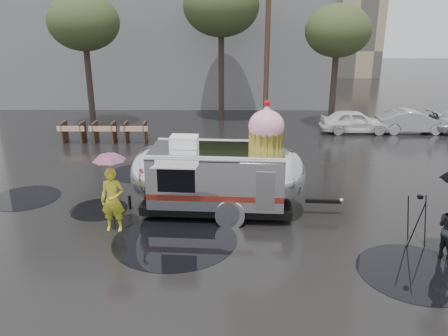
{
  "coord_description": "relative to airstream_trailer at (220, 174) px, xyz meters",
  "views": [
    {
      "loc": [
        0.38,
        -10.41,
        5.58
      ],
      "look_at": [
        0.27,
        1.91,
        1.42
      ],
      "focal_mm": 35.0,
      "sensor_mm": 36.0,
      "label": 1
    }
  ],
  "objects": [
    {
      "name": "ground",
      "position": [
        -0.15,
        -1.9,
        -1.24
      ],
      "size": [
        120.0,
        120.0,
        0.0
      ],
      "primitive_type": "plane",
      "color": "black",
      "rests_on": "ground"
    },
    {
      "name": "tree_mid",
      "position": [
        -0.15,
        13.1,
        5.1
      ],
      "size": [
        4.2,
        4.2,
        8.03
      ],
      "color": "#382D26",
      "rests_on": "ground"
    },
    {
      "name": "puddles",
      "position": [
        -1.27,
        -0.36,
        -1.24
      ],
      "size": [
        13.59,
        9.49,
        0.01
      ],
      "color": "black",
      "rests_on": "ground"
    },
    {
      "name": "utility_pole",
      "position": [
        2.35,
        12.1,
        3.38
      ],
      "size": [
        1.6,
        0.28,
        9.0
      ],
      "color": "#473323",
      "rests_on": "ground"
    },
    {
      "name": "tripod",
      "position": [
        5.1,
        -2.06,
        -0.42
      ],
      "size": [
        0.54,
        0.59,
        1.42
      ],
      "rotation": [
        0.0,
        0.0,
        0.11
      ],
      "color": "black",
      "rests_on": "ground"
    },
    {
      "name": "parked_cars",
      "position": [
        11.63,
        10.1,
        -0.52
      ],
      "size": [
        13.2,
        1.9,
        1.5
      ],
      "color": "silver",
      "rests_on": "ground"
    },
    {
      "name": "tree_right",
      "position": [
        5.85,
        11.1,
        3.81
      ],
      "size": [
        3.36,
        3.36,
        6.42
      ],
      "color": "#382D26",
      "rests_on": "ground"
    },
    {
      "name": "grey_building",
      "position": [
        -4.15,
        22.1,
        5.26
      ],
      "size": [
        22.0,
        12.0,
        13.0
      ],
      "primitive_type": "cube",
      "color": "#5E5F63",
      "rests_on": "ground"
    },
    {
      "name": "airstream_trailer",
      "position": [
        0.0,
        0.0,
        0.0
      ],
      "size": [
        6.58,
        2.61,
        3.54
      ],
      "rotation": [
        0.0,
        0.0,
        -0.06
      ],
      "color": "silver",
      "rests_on": "ground"
    },
    {
      "name": "tree_left",
      "position": [
        -7.15,
        11.1,
        4.24
      ],
      "size": [
        3.64,
        3.64,
        6.95
      ],
      "color": "#382D26",
      "rests_on": "ground"
    },
    {
      "name": "umbrella_pink",
      "position": [
        -2.94,
        -1.25,
        0.67
      ],
      "size": [
        1.08,
        1.08,
        2.28
      ],
      "color": "pink",
      "rests_on": "ground"
    },
    {
      "name": "person_left",
      "position": [
        -2.94,
        -1.25,
        -0.34
      ],
      "size": [
        0.67,
        0.47,
        1.81
      ],
      "primitive_type": "imported",
      "rotation": [
        0.0,
        0.0,
        -0.05
      ],
      "color": "gold",
      "rests_on": "ground"
    },
    {
      "name": "barricade_row",
      "position": [
        -5.7,
        8.07,
        -0.72
      ],
      "size": [
        4.3,
        0.8,
        1.0
      ],
      "color": "#473323",
      "rests_on": "ground"
    }
  ]
}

